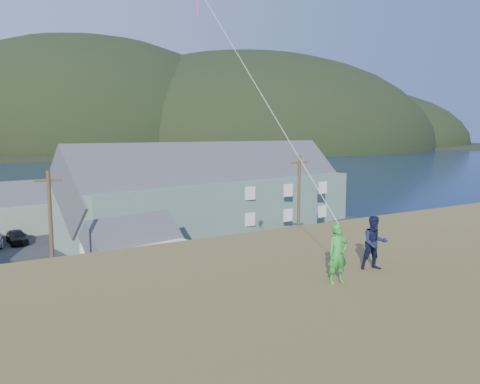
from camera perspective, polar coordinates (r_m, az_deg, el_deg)
name	(u,v)px	position (r m, az deg, el deg)	size (l,w,h in m)	color
ground	(128,310)	(31.41, -13.49, -13.84)	(900.00, 900.00, 0.00)	#0A1638
grass_strip	(139,320)	(29.62, -12.27, -15.02)	(110.00, 8.00, 0.10)	#4C3D19
waterfront_lot	(71,252)	(47.20, -19.88, -6.89)	(72.00, 36.00, 0.12)	#28282B
far_hills	(41,149)	(310.74, -23.13, 4.84)	(760.00, 265.00, 143.00)	black
lodge	(219,191)	(53.01, -2.55, 0.18)	(36.28, 16.07, 12.34)	slate
shed_white	(135,249)	(37.34, -12.63, -6.83)	(8.12, 6.20, 5.80)	white
shed_palegreen_far	(23,209)	(57.88, -24.93, -1.92)	(11.34, 7.49, 7.11)	gray
utility_poles	(96,238)	(31.12, -17.20, -5.40)	(31.75, 0.24, 9.31)	#47331E
kite_flyer_green	(338,254)	(12.64, 11.84, -7.38)	(0.58, 0.38, 1.59)	green
kite_flyer_navy	(375,243)	(14.17, 16.08, -5.98)	(0.76, 0.59, 1.57)	#131836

